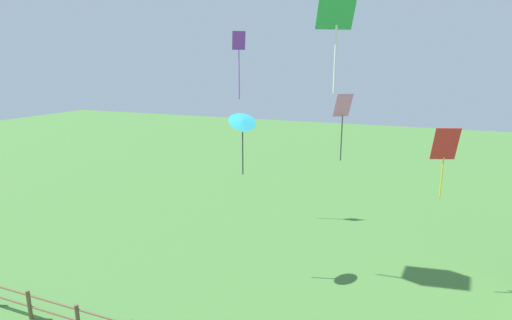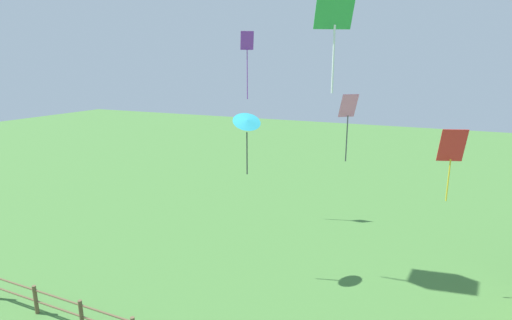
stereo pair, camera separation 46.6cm
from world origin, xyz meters
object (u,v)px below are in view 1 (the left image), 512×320
Objects in this scene: kite_purple_streamer at (239,51)px; kite_cyan_delta at (242,122)px; kite_red_diamond at (445,149)px; kite_green_diamond at (337,11)px; kite_pink_diamond at (343,114)px.

kite_purple_streamer reaches higher than kite_cyan_delta.
kite_green_diamond is (-3.09, -6.12, 4.34)m from kite_red_diamond.
kite_cyan_delta is 4.09m from kite_pink_diamond.
kite_red_diamond is 4.06m from kite_pink_diamond.
kite_pink_diamond is at bearing 97.37° from kite_green_diamond.
kite_purple_streamer is 8.48m from kite_pink_diamond.
kite_red_diamond is 0.75× the size of kite_purple_streamer.
kite_green_diamond is (4.44, -4.34, 3.49)m from kite_cyan_delta.
kite_red_diamond is at bearing 13.30° from kite_cyan_delta.
kite_pink_diamond is at bearing 26.83° from kite_cyan_delta.
kite_cyan_delta is 0.92× the size of kite_pink_diamond.
kite_purple_streamer is 1.34× the size of kite_green_diamond.
kite_pink_diamond is (-3.89, 0.06, 1.16)m from kite_red_diamond.
kite_cyan_delta is at bearing -64.73° from kite_purple_streamer.
kite_cyan_delta is at bearing -166.70° from kite_red_diamond.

